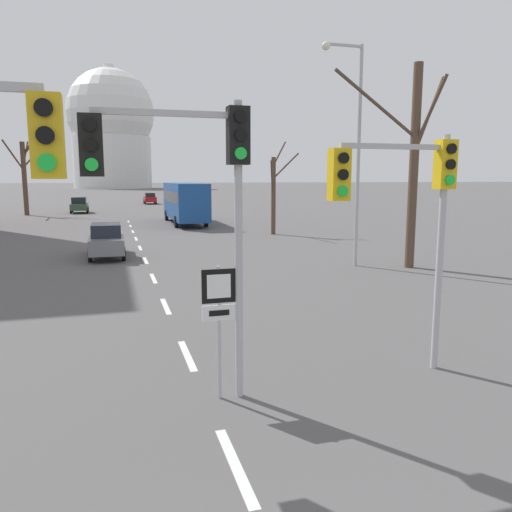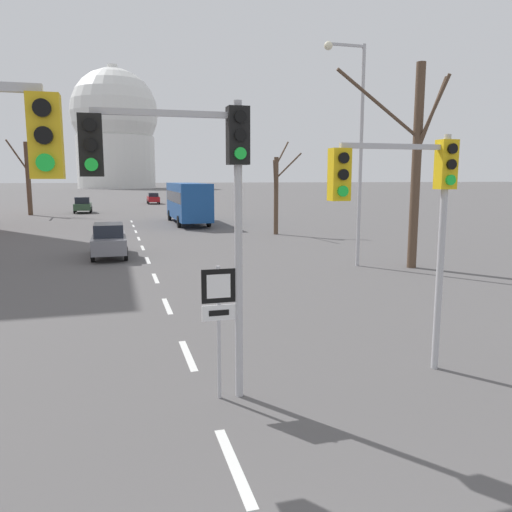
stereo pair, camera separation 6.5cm
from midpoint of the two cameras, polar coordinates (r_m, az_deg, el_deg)
name	(u,v)px [view 1 (the left image)]	position (r m, az deg, el deg)	size (l,w,h in m)	color
lane_stripe_0	(235,465)	(7.51, -2.65, -22.73)	(0.16, 2.00, 0.01)	silver
lane_stripe_1	(187,355)	(11.51, -8.04, -11.16)	(0.16, 2.00, 0.01)	silver
lane_stripe_2	(166,306)	(15.79, -10.41, -5.66)	(0.16, 2.00, 0.01)	silver
lane_stripe_3	(153,278)	(20.16, -11.74, -2.52)	(0.16, 2.00, 0.01)	silver
lane_stripe_4	(146,260)	(24.58, -12.59, -0.50)	(0.16, 2.00, 0.01)	silver
lane_stripe_5	(140,248)	(29.02, -13.18, 0.90)	(0.16, 2.00, 0.01)	silver
lane_stripe_6	(136,239)	(33.48, -13.61, 1.93)	(0.16, 2.00, 0.01)	silver
lane_stripe_7	(133,232)	(37.95, -13.94, 2.72)	(0.16, 2.00, 0.01)	silver
lane_stripe_8	(130,226)	(42.42, -14.20, 3.34)	(0.16, 2.00, 0.01)	silver
lane_stripe_9	(128,221)	(46.90, -14.41, 3.84)	(0.16, 2.00, 0.01)	silver
traffic_signal_centre_tall	(190,175)	(8.45, -7.73, 9.11)	(2.73, 0.34, 5.22)	#B2B2B7
traffic_signal_near_right	(408,194)	(10.18, 16.81, 6.83)	(2.64, 0.34, 4.78)	#B2B2B7
route_sign_post	(219,310)	(8.84, -4.48, -6.13)	(0.60, 0.08, 2.43)	#B2B2B7
street_lamp_right	(353,136)	(22.63, 10.93, 13.28)	(1.90, 0.36, 9.54)	#B2B2B7
sedan_near_left	(107,240)	(25.99, -16.78, 1.74)	(1.71, 4.42, 1.70)	slate
sedan_near_right	(150,198)	(77.82, -12.06, 6.48)	(1.75, 4.59, 1.68)	maroon
sedan_mid_centre	(79,205)	(59.93, -19.57, 5.51)	(1.89, 3.91, 1.79)	#2D4C33
city_bus	(185,200)	(43.53, -8.17, 6.36)	(2.66, 10.80, 3.48)	#19478C
bare_tree_right_near	(413,160)	(22.84, 17.43, 10.44)	(5.96, 2.52, 8.72)	brown
bare_tree_left_far	(25,173)	(58.27, -24.92, 8.62)	(4.04, 3.78, 9.15)	brown
bare_tree_right_far	(274,192)	(34.94, 2.04, 7.34)	(2.49, 2.63, 6.47)	brown
capitol_dome	(111,129)	(198.12, -16.23, 13.76)	(31.65, 31.65, 44.71)	silver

